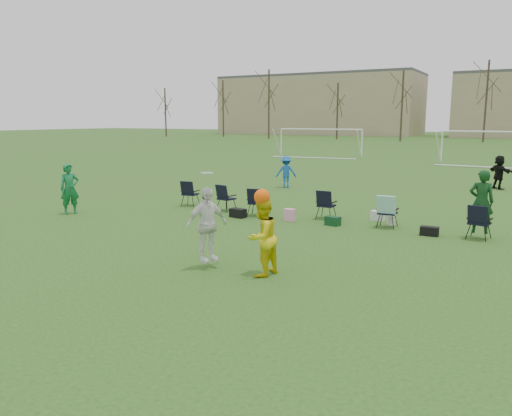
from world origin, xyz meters
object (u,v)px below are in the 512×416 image
Objects in this scene: center_contest at (237,231)px; goal_mid at (496,139)px; fielder_black at (499,172)px; fielder_blue at (286,172)px; fielder_green_near at (70,189)px; goal_left at (320,135)px.

goal_mid is at bearing 84.10° from center_contest.
center_contest is at bearing -91.90° from goal_mid.
goal_mid reaches higher than center_contest.
fielder_black is 0.22× the size of goal_mid.
center_contest is 0.29× the size of goal_mid.
goal_mid is at bearing -39.60° from fielder_black.
center_contest is (-4.11, -17.18, 0.12)m from fielder_black.
center_contest reaches higher than fielder_black.
fielder_black is at bearing 76.53° from center_contest.
center_contest is (4.94, -12.78, 0.16)m from fielder_blue.
center_contest reaches higher than fielder_green_near.
goal_left is at bearing 1.06° from fielder_black.
goal_mid is (8.06, 17.37, 1.16)m from fielder_blue.
fielder_blue is at bearing 111.12° from center_contest.
fielder_black is (12.71, 14.21, -0.08)m from fielder_green_near.
goal_left is at bearing -101.57° from fielder_blue.
goal_left is (-5.94, 19.37, 1.16)m from fielder_blue.
fielder_green_near is 1.10× the size of fielder_black.
goal_mid is at bearing 5.01° from fielder_green_near.
fielder_blue is at bearing 71.91° from fielder_black.
fielder_blue is 13.70m from center_contest.
goal_left reaches higher than fielder_green_near.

